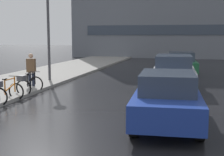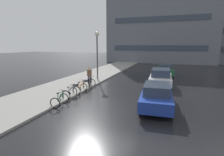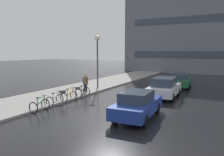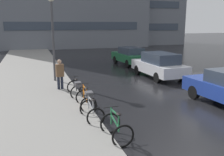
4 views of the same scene
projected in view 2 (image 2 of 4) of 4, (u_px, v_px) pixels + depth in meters
name	position (u px, v px, depth m)	size (l,w,h in m)	color
ground_plane	(115.00, 108.00, 10.71)	(140.00, 140.00, 0.00)	black
sidewalk_kerb	(94.00, 75.00, 21.89)	(4.80, 60.00, 0.14)	gray
bicycle_nearest	(60.00, 100.00, 11.07)	(0.77, 1.13, 0.95)	black
bicycle_second	(70.00, 93.00, 12.79)	(0.73, 1.11, 0.90)	black
bicycle_third	(79.00, 87.00, 13.90)	(0.70, 1.44, 0.99)	black
bicycle_farthest	(89.00, 83.00, 15.66)	(0.72, 1.41, 0.96)	black
car_blue	(157.00, 96.00, 10.66)	(2.07, 4.36, 1.54)	navy
car_white	(161.00, 77.00, 16.40)	(2.14, 4.45, 1.64)	silver
car_green	(165.00, 70.00, 21.44)	(2.18, 4.20, 1.51)	#1E6038
pedestrian	(89.00, 75.00, 17.06)	(0.43, 0.29, 1.71)	#1E2333
streetlamp	(97.00, 45.00, 18.55)	(0.48, 0.48, 5.21)	#424247
building_facade_main	(161.00, 22.00, 38.18)	(22.31, 8.33, 17.63)	slate
building_facade_side	(215.00, 24.00, 36.83)	(15.88, 8.65, 16.35)	slate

